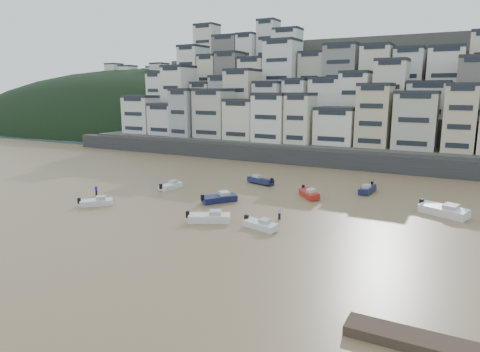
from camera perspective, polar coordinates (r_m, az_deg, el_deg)
The scene contains 16 objects.
ground at distance 47.60m, azimuth -28.96°, elevation -9.97°, with size 400.00×400.00×0.00m, color #8D704C.
sea_strip at distance 224.82m, azimuth -13.20°, elevation 6.97°, with size 340.00×340.00×0.00m, color #475266.
harbor_wall at distance 93.77m, azimuth 10.38°, elevation 2.35°, with size 140.00×3.00×3.50m, color #38383A.
hillside at distance 130.25m, azimuth 18.10°, elevation 9.45°, with size 141.04×66.00×50.00m.
headland at distance 207.50m, azimuth -11.89°, elevation 6.68°, with size 216.00×135.00×53.33m.
boat_h at distance 75.05m, azimuth 2.75°, elevation -0.48°, with size 5.51×1.80×1.50m, color #131C3D, non-canonical shape.
boat_g at distance 61.88m, azimuth 25.52°, elevation -4.03°, with size 6.69×2.19×1.82m, color white, non-canonical shape.
boat_i at distance 71.44m, azimuth 16.64°, elevation -1.57°, with size 5.47×1.79×1.49m, color #13193E, non-canonical shape.
boat_c at distance 62.71m, azimuth -2.76°, elevation -2.84°, with size 5.68×1.86×1.55m, color #141A41, non-canonical shape.
boat_f at distance 72.01m, azimuth -9.21°, elevation -1.19°, with size 4.97×1.63×1.36m, color white, non-canonical shape.
boat_a at distance 53.53m, azimuth -4.12°, elevation -5.36°, with size 5.69×1.86×1.55m, color white, non-canonical shape.
boat_b at distance 50.90m, azimuth 2.75°, elevation -6.38°, with size 4.77×1.56×1.30m, color white, non-canonical shape.
boat_j at distance 64.20m, azimuth -18.61°, elevation -3.20°, with size 4.84×1.58×1.32m, color white, non-canonical shape.
boat_e at distance 66.31m, azimuth 9.19°, elevation -2.22°, with size 5.39×1.76×1.47m, color #AE1F15, non-canonical shape.
person_blue at distance 70.07m, azimuth -18.63°, elevation -1.83°, with size 0.44×0.44×1.74m, color #251BCF, non-canonical shape.
person_pink at distance 54.77m, azimuth 5.28°, elevation -4.89°, with size 0.44×0.44×1.74m, color #CF92A7, non-canonical shape.
Camera 1 is at (38.26, -23.23, 16.18)m, focal length 32.00 mm.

